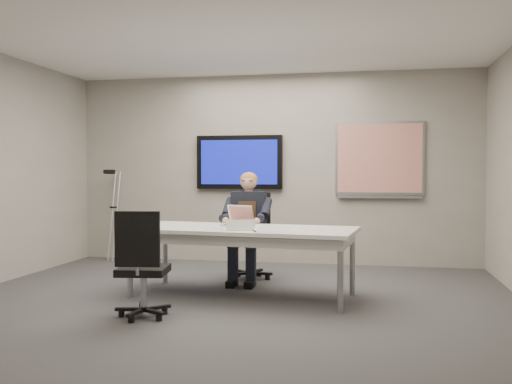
% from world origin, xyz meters
% --- Properties ---
extents(floor, '(6.00, 6.00, 0.02)m').
position_xyz_m(floor, '(0.00, 0.00, 0.00)').
color(floor, '#353537').
rests_on(floor, ground).
extents(ceiling, '(6.00, 6.00, 0.02)m').
position_xyz_m(ceiling, '(0.00, 0.00, 2.80)').
color(ceiling, white).
rests_on(ceiling, wall_back).
extents(wall_back, '(6.00, 0.02, 2.80)m').
position_xyz_m(wall_back, '(0.00, 3.00, 1.40)').
color(wall_back, gray).
rests_on(wall_back, ground).
extents(wall_front, '(6.00, 0.02, 2.80)m').
position_xyz_m(wall_front, '(0.00, -3.00, 1.40)').
color(wall_front, gray).
rests_on(wall_front, ground).
extents(conference_table, '(2.52, 1.26, 0.75)m').
position_xyz_m(conference_table, '(0.06, 0.65, 0.66)').
color(conference_table, white).
rests_on(conference_table, ground).
extents(tv_display, '(1.30, 0.09, 0.80)m').
position_xyz_m(tv_display, '(-0.50, 2.95, 1.50)').
color(tv_display, black).
rests_on(tv_display, wall_back).
extents(whiteboard, '(1.25, 0.08, 1.10)m').
position_xyz_m(whiteboard, '(1.55, 2.97, 1.53)').
color(whiteboard, '#94969C').
rests_on(whiteboard, wall_back).
extents(office_chair_far, '(0.53, 0.53, 1.09)m').
position_xyz_m(office_chair_far, '(-0.07, 1.68, 0.34)').
color(office_chair_far, black).
rests_on(office_chair_far, ground).
extents(office_chair_near, '(0.54, 0.54, 1.00)m').
position_xyz_m(office_chair_near, '(-0.65, -0.45, 0.31)').
color(office_chair_near, black).
rests_on(office_chair_near, ground).
extents(seated_person, '(0.42, 0.72, 1.35)m').
position_xyz_m(seated_person, '(-0.07, 1.42, 0.55)').
color(seated_person, '#1D2230').
rests_on(seated_person, office_chair_far).
extents(crutch, '(0.32, 0.71, 1.47)m').
position_xyz_m(crutch, '(-2.43, 2.77, 0.71)').
color(crutch, '#AEB0B6').
rests_on(crutch, ground).
extents(laptop, '(0.38, 0.39, 0.23)m').
position_xyz_m(laptop, '(-0.03, 0.86, 0.81)').
color(laptop, '#B2B2B5').
rests_on(laptop, conference_table).
extents(name_tent, '(0.28, 0.17, 0.11)m').
position_xyz_m(name_tent, '(0.10, 0.35, 0.80)').
color(name_tent, silver).
rests_on(name_tent, conference_table).
extents(pen, '(0.07, 0.14, 0.01)m').
position_xyz_m(pen, '(0.27, 0.26, 0.76)').
color(pen, black).
rests_on(pen, conference_table).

